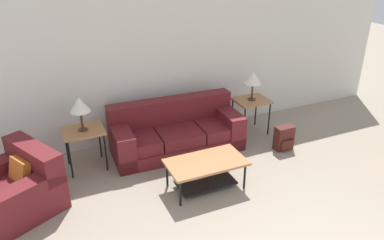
{
  "coord_description": "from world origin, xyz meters",
  "views": [
    {
      "loc": [
        -2.13,
        -1.29,
        3.13
      ],
      "look_at": [
        -0.11,
        3.22,
        0.8
      ],
      "focal_mm": 35.0,
      "sensor_mm": 36.0,
      "label": 1
    }
  ],
  "objects_px": {
    "coffee_table": "(206,168)",
    "side_table_left": "(84,134)",
    "table_lamp_left": "(80,105)",
    "backpack": "(284,138)",
    "table_lamp_right": "(253,78)",
    "armchair": "(18,188)",
    "side_table_right": "(251,103)",
    "couch": "(176,133)"
  },
  "relations": [
    {
      "from": "table_lamp_left",
      "to": "backpack",
      "type": "relative_size",
      "value": 1.26
    },
    {
      "from": "couch",
      "to": "coffee_table",
      "type": "height_order",
      "value": "couch"
    },
    {
      "from": "coffee_table",
      "to": "backpack",
      "type": "bearing_deg",
      "value": 15.2
    },
    {
      "from": "side_table_left",
      "to": "couch",
      "type": "bearing_deg",
      "value": -1.36
    },
    {
      "from": "coffee_table",
      "to": "table_lamp_left",
      "type": "height_order",
      "value": "table_lamp_left"
    },
    {
      "from": "side_table_right",
      "to": "table_lamp_left",
      "type": "relative_size",
      "value": 1.23
    },
    {
      "from": "armchair",
      "to": "backpack",
      "type": "height_order",
      "value": "armchair"
    },
    {
      "from": "couch",
      "to": "coffee_table",
      "type": "bearing_deg",
      "value": -91.51
    },
    {
      "from": "side_table_left",
      "to": "table_lamp_left",
      "type": "xyz_separation_m",
      "value": [
        0.0,
        -0.0,
        0.46
      ]
    },
    {
      "from": "couch",
      "to": "table_lamp_left",
      "type": "xyz_separation_m",
      "value": [
        -1.46,
        0.03,
        0.74
      ]
    },
    {
      "from": "armchair",
      "to": "side_table_right",
      "type": "height_order",
      "value": "armchair"
    },
    {
      "from": "table_lamp_right",
      "to": "side_table_left",
      "type": "bearing_deg",
      "value": 180.0
    },
    {
      "from": "armchair",
      "to": "coffee_table",
      "type": "relative_size",
      "value": 1.22
    },
    {
      "from": "coffee_table",
      "to": "table_lamp_right",
      "type": "distance_m",
      "value": 2.06
    },
    {
      "from": "side_table_left",
      "to": "backpack",
      "type": "distance_m",
      "value": 3.22
    },
    {
      "from": "armchair",
      "to": "table_lamp_right",
      "type": "relative_size",
      "value": 2.57
    },
    {
      "from": "armchair",
      "to": "coffee_table",
      "type": "height_order",
      "value": "armchair"
    },
    {
      "from": "coffee_table",
      "to": "backpack",
      "type": "distance_m",
      "value": 1.74
    },
    {
      "from": "coffee_table",
      "to": "table_lamp_right",
      "type": "height_order",
      "value": "table_lamp_right"
    },
    {
      "from": "table_lamp_left",
      "to": "armchair",
      "type": "bearing_deg",
      "value": -147.15
    },
    {
      "from": "side_table_left",
      "to": "backpack",
      "type": "bearing_deg",
      "value": -13.86
    },
    {
      "from": "side_table_left",
      "to": "armchair",
      "type": "bearing_deg",
      "value": -147.15
    },
    {
      "from": "armchair",
      "to": "side_table_left",
      "type": "xyz_separation_m",
      "value": [
        0.96,
        0.62,
        0.29
      ]
    },
    {
      "from": "side_table_right",
      "to": "table_lamp_right",
      "type": "xyz_separation_m",
      "value": [
        0.0,
        -0.0,
        0.46
      ]
    },
    {
      "from": "side_table_left",
      "to": "table_lamp_left",
      "type": "distance_m",
      "value": 0.46
    },
    {
      "from": "coffee_table",
      "to": "table_lamp_right",
      "type": "relative_size",
      "value": 2.11
    },
    {
      "from": "armchair",
      "to": "backpack",
      "type": "xyz_separation_m",
      "value": [
        4.07,
        -0.14,
        -0.09
      ]
    },
    {
      "from": "table_lamp_left",
      "to": "coffee_table",
      "type": "bearing_deg",
      "value": -40.48
    },
    {
      "from": "coffee_table",
      "to": "side_table_left",
      "type": "xyz_separation_m",
      "value": [
        -1.43,
        1.22,
        0.26
      ]
    },
    {
      "from": "armchair",
      "to": "side_table_left",
      "type": "distance_m",
      "value": 1.18
    },
    {
      "from": "side_table_right",
      "to": "backpack",
      "type": "relative_size",
      "value": 1.56
    },
    {
      "from": "coffee_table",
      "to": "couch",
      "type": "bearing_deg",
      "value": 88.49
    },
    {
      "from": "coffee_table",
      "to": "backpack",
      "type": "xyz_separation_m",
      "value": [
        1.67,
        0.45,
        -0.12
      ]
    },
    {
      "from": "side_table_left",
      "to": "coffee_table",
      "type": "bearing_deg",
      "value": -40.48
    },
    {
      "from": "couch",
      "to": "side_table_right",
      "type": "bearing_deg",
      "value": 1.37
    },
    {
      "from": "coffee_table",
      "to": "table_lamp_left",
      "type": "relative_size",
      "value": 2.11
    },
    {
      "from": "couch",
      "to": "side_table_left",
      "type": "xyz_separation_m",
      "value": [
        -1.46,
        0.03,
        0.28
      ]
    },
    {
      "from": "armchair",
      "to": "backpack",
      "type": "distance_m",
      "value": 4.07
    },
    {
      "from": "table_lamp_right",
      "to": "coffee_table",
      "type": "bearing_deg",
      "value": -140.66
    },
    {
      "from": "couch",
      "to": "table_lamp_left",
      "type": "bearing_deg",
      "value": 178.64
    },
    {
      "from": "table_lamp_right",
      "to": "armchair",
      "type": "bearing_deg",
      "value": -170.9
    },
    {
      "from": "table_lamp_left",
      "to": "backpack",
      "type": "height_order",
      "value": "table_lamp_left"
    }
  ]
}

